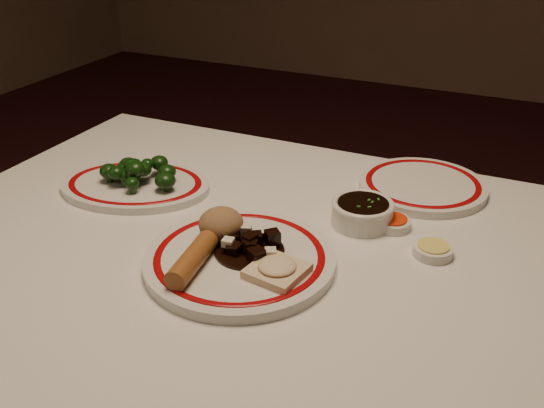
% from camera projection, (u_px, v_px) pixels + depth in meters
% --- Properties ---
extents(dining_table, '(1.20, 0.90, 0.75)m').
position_uv_depth(dining_table, '(253.00, 294.00, 1.03)').
color(dining_table, white).
rests_on(dining_table, ground).
extents(main_plate, '(0.33, 0.33, 0.02)m').
position_uv_depth(main_plate, '(240.00, 259.00, 0.94)').
color(main_plate, silver).
rests_on(main_plate, dining_table).
extents(rice_mound, '(0.07, 0.07, 0.05)m').
position_uv_depth(rice_mound, '(221.00, 224.00, 0.97)').
color(rice_mound, '#916845').
rests_on(rice_mound, main_plate).
extents(spring_roll, '(0.05, 0.12, 0.03)m').
position_uv_depth(spring_roll, '(192.00, 260.00, 0.89)').
color(spring_roll, '#975725').
rests_on(spring_roll, main_plate).
extents(fried_wonton, '(0.09, 0.09, 0.02)m').
position_uv_depth(fried_wonton, '(277.00, 269.00, 0.88)').
color(fried_wonton, beige).
rests_on(fried_wonton, main_plate).
extents(stirfry_heap, '(0.11, 0.11, 0.03)m').
position_uv_depth(stirfry_heap, '(249.00, 245.00, 0.94)').
color(stirfry_heap, black).
rests_on(stirfry_heap, main_plate).
extents(broccoli_plate, '(0.34, 0.31, 0.02)m').
position_uv_depth(broccoli_plate, '(135.00, 185.00, 1.17)').
color(broccoli_plate, silver).
rests_on(broccoli_plate, dining_table).
extents(broccoli_pile, '(0.16, 0.12, 0.05)m').
position_uv_depth(broccoli_pile, '(136.00, 171.00, 1.16)').
color(broccoli_pile, '#23471C').
rests_on(broccoli_pile, broccoli_plate).
extents(soy_bowl, '(0.11, 0.11, 0.04)m').
position_uv_depth(soy_bowl, '(362.00, 213.00, 1.05)').
color(soy_bowl, silver).
rests_on(soy_bowl, dining_table).
extents(sweet_sour_dish, '(0.06, 0.06, 0.02)m').
position_uv_depth(sweet_sour_dish, '(392.00, 223.00, 1.04)').
color(sweet_sour_dish, silver).
rests_on(sweet_sour_dish, dining_table).
extents(mustard_dish, '(0.06, 0.06, 0.02)m').
position_uv_depth(mustard_dish, '(433.00, 250.00, 0.96)').
color(mustard_dish, silver).
rests_on(mustard_dish, dining_table).
extents(far_plate, '(0.30, 0.30, 0.02)m').
position_uv_depth(far_plate, '(422.00, 185.00, 1.17)').
color(far_plate, silver).
rests_on(far_plate, dining_table).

